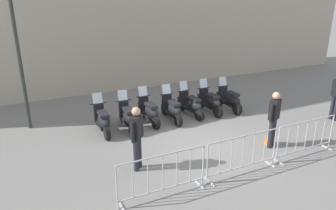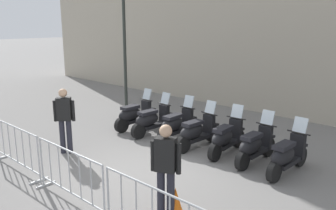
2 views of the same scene
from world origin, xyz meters
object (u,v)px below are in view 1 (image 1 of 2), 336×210
barrier_segment_2 (306,138)px  motorcycle_3 (172,109)px  motorcycle_4 (191,105)px  officer_by_barriers (274,116)px  barrier_segment_0 (163,176)px  motorcycle_5 (210,102)px  motorcycle_6 (230,99)px  officer_mid_plaza (137,135)px  traffic_cone (270,136)px  street_lamp (15,33)px  motorcycle_0 (103,120)px  motorcycle_2 (149,112)px  barrier_segment_1 (243,155)px  motorcycle_1 (128,117)px

barrier_segment_2 → motorcycle_3: bearing=125.3°
motorcycle_4 → officer_by_barriers: officer_by_barriers is taller
barrier_segment_0 → motorcycle_5: bearing=51.8°
motorcycle_6 → officer_by_barriers: officer_by_barriers is taller
officer_mid_plaza → traffic_cone: size_ratio=3.15×
street_lamp → motorcycle_0: bearing=-29.4°
motorcycle_0 → motorcycle_5: bearing=6.6°
motorcycle_3 → traffic_cone: 3.54m
barrier_segment_0 → street_lamp: size_ratio=0.40×
motorcycle_3 → motorcycle_5: size_ratio=1.00×
motorcycle_2 → motorcycle_4: bearing=5.5°
barrier_segment_1 → motorcycle_5: bearing=73.1°
motorcycle_4 → street_lamp: (-5.71, 0.88, 2.77)m
barrier_segment_1 → barrier_segment_2: 2.23m
officer_by_barriers → motorcycle_5: bearing=96.8°
officer_mid_plaza → traffic_cone: 4.25m
motorcycle_1 → street_lamp: 4.40m
motorcycle_3 → officer_mid_plaza: officer_mid_plaza is taller
motorcycle_0 → officer_by_barriers: bearing=-30.6°
motorcycle_0 → barrier_segment_0: (0.74, -3.96, 0.07)m
motorcycle_2 → barrier_segment_1: (1.27, -3.99, 0.07)m
motorcycle_1 → motorcycle_5: 3.41m
motorcycle_2 → officer_by_barriers: bearing=-45.7°
motorcycle_5 → barrier_segment_0: bearing=-128.2°
barrier_segment_2 → officer_by_barriers: size_ratio=1.24×
motorcycle_4 → officer_mid_plaza: 4.22m
motorcycle_6 → traffic_cone: bearing=-97.2°
motorcycle_4 → barrier_segment_0: (-2.65, -4.38, 0.07)m
traffic_cone → motorcycle_5: bearing=98.7°
motorcycle_2 → motorcycle_6: same height
motorcycle_1 → motorcycle_6: same height
barrier_segment_2 → officer_mid_plaza: 4.77m
motorcycle_0 → officer_mid_plaza: size_ratio=1.00×
motorcycle_6 → motorcycle_1: bearing=-173.8°
motorcycle_2 → traffic_cone: bearing=-43.3°
motorcycle_1 → street_lamp: (-3.17, 1.28, 2.77)m
motorcycle_0 → officer_mid_plaza: officer_mid_plaza is taller
motorcycle_4 → traffic_cone: motorcycle_4 is taller
motorcycle_6 → motorcycle_4: bearing=-177.9°
motorcycle_0 → barrier_segment_0: size_ratio=0.81×
motorcycle_5 → barrier_segment_0: (-3.50, -4.44, 0.07)m
motorcycle_3 → motorcycle_5: same height
barrier_segment_0 → motorcycle_4: bearing=58.8°
barrier_segment_2 → traffic_cone: (-0.48, 0.92, -0.25)m
barrier_segment_2 → traffic_cone: barrier_segment_2 is taller
barrier_segment_2 → street_lamp: (-7.50, 4.81, 2.70)m
motorcycle_0 → motorcycle_2: size_ratio=1.00×
officer_by_barriers → motorcycle_0: bearing=149.4°
motorcycle_6 → officer_mid_plaza: 5.56m
motorcycle_2 → motorcycle_4: size_ratio=1.00×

